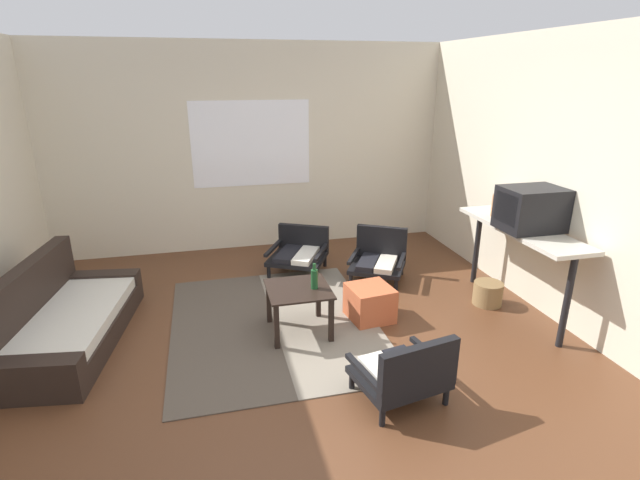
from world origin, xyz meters
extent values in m
plane|color=#56331E|center=(0.00, 0.00, 0.00)|extent=(7.80, 7.80, 0.00)
cube|color=beige|center=(0.00, 3.06, 1.35)|extent=(5.60, 0.12, 2.70)
cube|color=white|center=(0.00, 3.00, 1.42)|extent=(1.55, 0.01, 1.11)
cube|color=beige|center=(2.66, 0.30, 1.35)|extent=(0.12, 6.60, 2.70)
cube|color=#4C4238|center=(-0.57, 0.72, 0.01)|extent=(0.97, 2.38, 0.01)
cube|color=gray|center=(0.40, 0.72, 0.01)|extent=(0.97, 2.38, 0.01)
cube|color=black|center=(-1.90, 0.83, 0.10)|extent=(1.04, 1.89, 0.21)
cube|color=beige|center=(-1.87, 0.82, 0.26)|extent=(0.92, 1.70, 0.10)
cube|color=black|center=(-2.23, 0.88, 0.41)|extent=(0.40, 1.80, 0.62)
cube|color=black|center=(-1.78, 1.63, 0.17)|extent=(0.81, 0.29, 0.34)
cube|color=black|center=(-2.01, 0.03, 0.17)|extent=(0.81, 0.29, 0.34)
cube|color=black|center=(0.12, 0.52, 0.44)|extent=(0.57, 0.57, 0.02)
cube|color=black|center=(-0.13, 0.76, 0.22)|extent=(0.04, 0.04, 0.43)
cube|color=black|center=(0.36, 0.76, 0.22)|extent=(0.04, 0.04, 0.43)
cube|color=black|center=(-0.13, 0.28, 0.22)|extent=(0.04, 0.04, 0.43)
cube|color=black|center=(0.36, 0.28, 0.22)|extent=(0.04, 0.04, 0.43)
cylinder|color=black|center=(0.51, 1.56, 0.08)|extent=(0.04, 0.04, 0.16)
cylinder|color=black|center=(0.02, 1.82, 0.08)|extent=(0.04, 0.04, 0.16)
cylinder|color=black|center=(0.76, 2.03, 0.08)|extent=(0.04, 0.04, 0.16)
cylinder|color=black|center=(0.26, 2.29, 0.08)|extent=(0.04, 0.04, 0.16)
cube|color=black|center=(0.39, 1.92, 0.18)|extent=(0.85, 0.84, 0.05)
cube|color=silver|center=(0.48, 1.85, 0.24)|extent=(0.44, 0.59, 0.06)
cube|color=black|center=(0.28, 1.96, 0.24)|extent=(0.44, 0.59, 0.06)
cube|color=black|center=(0.51, 2.17, 0.36)|extent=(0.60, 0.36, 0.31)
cube|color=black|center=(0.65, 1.78, 0.30)|extent=(0.32, 0.56, 0.04)
cube|color=black|center=(0.12, 2.06, 0.30)|extent=(0.32, 0.56, 0.04)
cylinder|color=black|center=(0.34, -0.42, 0.07)|extent=(0.04, 0.04, 0.14)
cylinder|color=black|center=(0.87, -0.32, 0.07)|extent=(0.04, 0.04, 0.14)
cylinder|color=black|center=(0.42, -0.86, 0.07)|extent=(0.04, 0.04, 0.14)
cylinder|color=black|center=(0.96, -0.76, 0.07)|extent=(0.04, 0.04, 0.14)
cube|color=black|center=(0.65, -0.59, 0.17)|extent=(0.71, 0.63, 0.05)
cube|color=silver|center=(0.54, -0.59, 0.22)|extent=(0.29, 0.49, 0.06)
cube|color=black|center=(0.75, -0.55, 0.22)|extent=(0.29, 0.49, 0.06)
cube|color=black|center=(0.69, -0.82, 0.38)|extent=(0.63, 0.18, 0.37)
cube|color=black|center=(0.36, -0.64, 0.28)|extent=(0.14, 0.52, 0.04)
cube|color=black|center=(0.93, -0.54, 0.28)|extent=(0.14, 0.52, 0.04)
cylinder|color=black|center=(1.35, 1.14, 0.07)|extent=(0.04, 0.04, 0.14)
cylinder|color=black|center=(0.90, 1.40, 0.07)|extent=(0.04, 0.04, 0.14)
cylinder|color=black|center=(1.59, 1.55, 0.07)|extent=(0.04, 0.04, 0.14)
cylinder|color=black|center=(1.14, 1.82, 0.07)|extent=(0.04, 0.04, 0.14)
cube|color=black|center=(1.25, 1.48, 0.16)|extent=(0.80, 0.79, 0.05)
cube|color=beige|center=(1.33, 1.41, 0.22)|extent=(0.42, 0.53, 0.06)
cube|color=black|center=(1.14, 1.51, 0.22)|extent=(0.42, 0.53, 0.06)
cube|color=black|center=(1.37, 1.69, 0.38)|extent=(0.55, 0.36, 0.39)
cube|color=black|center=(1.49, 1.34, 0.28)|extent=(0.32, 0.51, 0.04)
cube|color=black|center=(1.00, 1.62, 0.28)|extent=(0.32, 0.51, 0.04)
cube|color=#BC5633|center=(0.85, 0.61, 0.17)|extent=(0.45, 0.45, 0.34)
cube|color=beige|center=(2.32, 0.44, 0.88)|extent=(0.46, 1.55, 0.04)
cylinder|color=black|center=(2.32, -0.28, 0.43)|extent=(0.06, 0.06, 0.86)
cylinder|color=black|center=(2.32, 1.15, 0.43)|extent=(0.06, 0.06, 0.86)
cube|color=black|center=(2.32, 0.35, 1.10)|extent=(0.55, 0.42, 0.40)
cube|color=black|center=(2.05, 0.35, 1.12)|extent=(0.01, 0.33, 0.28)
cylinder|color=#A87047|center=(2.32, 0.80, 1.01)|extent=(0.20, 0.20, 0.22)
cylinder|color=#A87047|center=(2.32, 0.80, 1.16)|extent=(0.10, 0.10, 0.09)
cylinder|color=#194723|center=(0.26, 0.48, 0.54)|extent=(0.06, 0.06, 0.18)
cylinder|color=#194723|center=(0.26, 0.48, 0.66)|extent=(0.03, 0.03, 0.06)
cylinder|color=olive|center=(2.16, 0.61, 0.12)|extent=(0.30, 0.30, 0.24)
camera|label=1|loc=(-0.64, -3.36, 2.30)|focal=26.75mm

